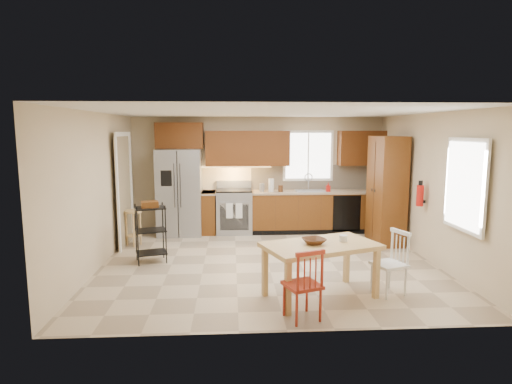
{
  "coord_description": "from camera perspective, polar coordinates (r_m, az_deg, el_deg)",
  "views": [
    {
      "loc": [
        -0.61,
        -6.92,
        2.22
      ],
      "look_at": [
        -0.18,
        0.4,
        1.15
      ],
      "focal_mm": 30.0,
      "sensor_mm": 36.0,
      "label": 1
    }
  ],
  "objects": [
    {
      "name": "chair_red",
      "position": [
        5.15,
        6.19,
        -12.04
      ],
      "size": [
        0.52,
        0.52,
        0.87
      ],
      "primitive_type": null,
      "rotation": [
        0.0,
        0.0,
        0.35
      ],
      "color": "maroon",
      "rests_on": "floor"
    },
    {
      "name": "upper_left_block",
      "position": [
        9.26,
        -1.13,
        5.85
      ],
      "size": [
        1.8,
        0.35,
        0.75
      ],
      "primitive_type": "cube",
      "color": "#55290E",
      "rests_on": "wall_back"
    },
    {
      "name": "base_cabinet_run",
      "position": [
        9.49,
        8.27,
        -2.55
      ],
      "size": [
        2.92,
        0.6,
        0.9
      ],
      "primitive_type": "cube",
      "color": "#5D3511",
      "rests_on": "floor"
    },
    {
      "name": "table_bowl",
      "position": [
        5.72,
        7.72,
        -6.91
      ],
      "size": [
        0.38,
        0.38,
        0.07
      ],
      "primitive_type": "imported",
      "rotation": [
        0.0,
        0.0,
        0.35
      ],
      "color": "#4D2D14",
      "rests_on": "dining_table"
    },
    {
      "name": "table_jar",
      "position": [
        5.89,
        11.54,
        -6.28
      ],
      "size": [
        0.13,
        0.13,
        0.12
      ],
      "primitive_type": "cylinder",
      "rotation": [
        0.0,
        0.0,
        0.35
      ],
      "color": "silver",
      "rests_on": "dining_table"
    },
    {
      "name": "wall_left",
      "position": [
        7.31,
        -20.35,
        0.16
      ],
      "size": [
        0.02,
        5.0,
        2.5
      ],
      "primitive_type": "cube",
      "color": "#CCB793",
      "rests_on": "ground"
    },
    {
      "name": "upper_right_block",
      "position": [
        9.69,
        13.88,
        5.71
      ],
      "size": [
        1.0,
        0.35,
        0.75
      ],
      "primitive_type": "cube",
      "color": "#55290E",
      "rests_on": "wall_back"
    },
    {
      "name": "chair_white",
      "position": [
        6.12,
        17.31,
        -9.05
      ],
      "size": [
        0.52,
        0.52,
        0.87
      ],
      "primitive_type": null,
      "rotation": [
        0.0,
        0.0,
        1.92
      ],
      "color": "silver",
      "rests_on": "floor"
    },
    {
      "name": "upper_over_fridge",
      "position": [
        9.31,
        -10.16,
        7.42
      ],
      "size": [
        1.0,
        0.35,
        0.55
      ],
      "primitive_type": "cube",
      "color": "#55290E",
      "rests_on": "wall_back"
    },
    {
      "name": "backsplash",
      "position": [
        9.66,
        8.02,
        2.0
      ],
      "size": [
        2.92,
        0.03,
        0.55
      ],
      "primitive_type": "cube",
      "color": "#C3B093",
      "rests_on": "wall_back"
    },
    {
      "name": "range_stove",
      "position": [
        9.28,
        -2.93,
        -2.66
      ],
      "size": [
        0.76,
        0.63,
        0.92
      ],
      "primitive_type": "cube",
      "color": "gray",
      "rests_on": "floor"
    },
    {
      "name": "refrigerator",
      "position": [
        9.21,
        -10.12,
        -0.02
      ],
      "size": [
        0.92,
        0.75,
        1.82
      ],
      "primitive_type": "cube",
      "color": "gray",
      "rests_on": "floor"
    },
    {
      "name": "doorway",
      "position": [
        8.56,
        -17.25,
        0.06
      ],
      "size": [
        0.04,
        0.95,
        2.1
      ],
      "primitive_type": "cube",
      "color": "#8C7A59",
      "rests_on": "wall_left"
    },
    {
      "name": "window_right",
      "position": [
        6.69,
        26.13,
        0.84
      ],
      "size": [
        0.04,
        1.02,
        1.32
      ],
      "primitive_type": "cube",
      "color": "white",
      "rests_on": "wall_right"
    },
    {
      "name": "dishwasher",
      "position": [
        9.34,
        11.99,
        -2.82
      ],
      "size": [
        0.6,
        0.02,
        0.78
      ],
      "primitive_type": "cube",
      "color": "black",
      "rests_on": "floor"
    },
    {
      "name": "bar_stool",
      "position": [
        8.6,
        -16.02,
        -4.62
      ],
      "size": [
        0.36,
        0.36,
        0.69
      ],
      "primitive_type": null,
      "rotation": [
        0.0,
        0.0,
        -0.06
      ],
      "color": "tan",
      "rests_on": "floor"
    },
    {
      "name": "pantry",
      "position": [
        8.75,
        17.0,
        0.25
      ],
      "size": [
        0.5,
        0.95,
        2.1
      ],
      "primitive_type": "cube",
      "color": "#5D3511",
      "rests_on": "floor"
    },
    {
      "name": "canister_wood",
      "position": [
        9.19,
        3.3,
        0.46
      ],
      "size": [
        0.1,
        0.1,
        0.14
      ],
      "primitive_type": "cylinder",
      "color": "#4D2D14",
      "rests_on": "base_cabinet_run"
    },
    {
      "name": "wall_back",
      "position": [
        9.49,
        0.35,
        2.43
      ],
      "size": [
        5.5,
        0.02,
        2.5
      ],
      "primitive_type": "cube",
      "color": "#CCB793",
      "rests_on": "ground"
    },
    {
      "name": "base_cabinet_narrow",
      "position": [
        9.31,
        -6.32,
        -2.72
      ],
      "size": [
        0.3,
        0.6,
        0.9
      ],
      "primitive_type": "cube",
      "color": "#5D3511",
      "rests_on": "floor"
    },
    {
      "name": "sink",
      "position": [
        9.38,
        7.18,
        -0.11
      ],
      "size": [
        0.62,
        0.46,
        0.16
      ],
      "primitive_type": "cube",
      "color": "gray",
      "rests_on": "base_cabinet_run"
    },
    {
      "name": "floor",
      "position": [
        7.3,
        1.61,
        -9.42
      ],
      "size": [
        5.5,
        5.5,
        0.0
      ],
      "primitive_type": "plane",
      "color": "tan",
      "rests_on": "ground"
    },
    {
      "name": "paper_towel",
      "position": [
        9.19,
        2.04,
        0.91
      ],
      "size": [
        0.12,
        0.12,
        0.28
      ],
      "primitive_type": "cylinder",
      "color": "silver",
      "rests_on": "base_cabinet_run"
    },
    {
      "name": "soap_bottle",
      "position": [
        9.34,
        9.6,
        0.64
      ],
      "size": [
        0.09,
        0.09,
        0.19
      ],
      "primitive_type": "imported",
      "color": "#B0120C",
      "rests_on": "base_cabinet_run"
    },
    {
      "name": "utility_cart",
      "position": [
        7.43,
        -13.85,
        -5.39
      ],
      "size": [
        0.58,
        0.51,
        0.99
      ],
      "primitive_type": null,
      "rotation": [
        0.0,
        0.0,
        0.29
      ],
      "color": "black",
      "rests_on": "floor"
    },
    {
      "name": "ceiling",
      "position": [
        6.96,
        1.7,
        10.6
      ],
      "size": [
        5.5,
        5.0,
        0.02
      ],
      "primitive_type": "cube",
      "color": "silver",
      "rests_on": "ground"
    },
    {
      "name": "canister_steel",
      "position": [
        9.18,
        0.8,
        0.59
      ],
      "size": [
        0.11,
        0.11,
        0.18
      ],
      "primitive_type": "cylinder",
      "color": "gray",
      "rests_on": "base_cabinet_run"
    },
    {
      "name": "dining_table",
      "position": [
        5.84,
        8.55,
        -10.37
      ],
      "size": [
        1.67,
        1.28,
        0.72
      ],
      "primitive_type": null,
      "rotation": [
        0.0,
        0.0,
        0.35
      ],
      "color": "tan",
      "rests_on": "floor"
    },
    {
      "name": "wall_right",
      "position": [
        7.76,
        22.34,
        0.49
      ],
      "size": [
        0.02,
        5.0,
        2.5
      ],
      "primitive_type": "cube",
      "color": "#CCB793",
      "rests_on": "ground"
    },
    {
      "name": "undercab_glow",
      "position": [
        9.26,
        -2.98,
        3.38
      ],
      "size": [
        1.6,
        0.3,
        0.01
      ],
      "primitive_type": "cube",
      "color": "#FFBF66",
      "rests_on": "wall_back"
    },
    {
      "name": "fire_extinguisher",
      "position": [
        7.86,
        21.02,
        -0.45
      ],
      "size": [
        0.12,
        0.12,
        0.36
      ],
      "primitive_type": "cylinder",
      "color": "#B0120C",
      "rests_on": "wall_right"
    },
    {
      "name": "window_back",
      "position": [
        9.58,
        6.96,
        4.82
      ],
      "size": [
        1.12,
        0.04,
        1.12
      ],
      "primitive_type": "cube",
      "color": "white",
      "rests_on": "wall_back"
    },
    {
      "name": "wall_front",
      "position": [
        4.57,
        4.38,
        -3.96
      ],
      "size": [
        5.5,
        0.02,
        2.5
      ],
      "primitive_type": "cube",
      "color": "#CCB793",
      "rests_on": "ground"
    }
  ]
}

